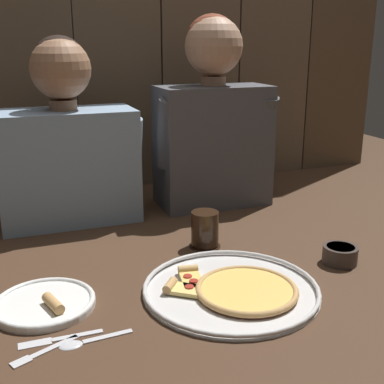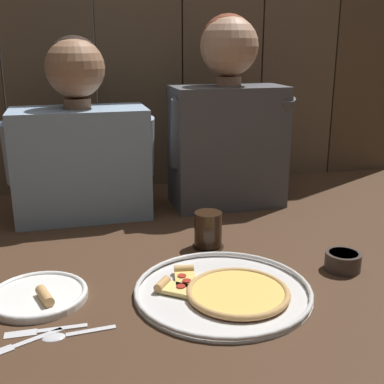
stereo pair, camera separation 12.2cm
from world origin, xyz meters
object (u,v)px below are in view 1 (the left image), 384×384
Objects in this scene: pizza_tray at (234,289)px; diner_left at (66,143)px; dinner_plate at (45,303)px; dipping_bowl at (340,254)px; diner_right at (213,119)px; drinking_glass at (205,230)px.

diner_left is at bearing 114.14° from pizza_tray.
dinner_plate is 0.59m from diner_left.
diner_left reaches higher than dipping_bowl.
diner_left is 0.89× the size of diner_right.
dipping_bowl is at bearing -43.82° from diner_left.
diner_left is 0.48m from diner_right.
diner_right is at bearing -0.00° from diner_left.
dipping_bowl reaches higher than pizza_tray.
diner_left is at bearing 180.00° from diner_right.
diner_right is (0.48, -0.00, 0.05)m from diner_left.
pizza_tray is at bearing -171.49° from dipping_bowl.
drinking_glass is (0.43, 0.18, 0.04)m from dinner_plate.
dipping_bowl is (0.31, 0.05, 0.02)m from pizza_tray.
diner_right is (0.20, 0.61, 0.28)m from pizza_tray.
diner_right is at bearing 71.61° from pizza_tray.
drinking_glass is 1.14× the size of dipping_bowl.
diner_right reaches higher than drinking_glass.
pizza_tray is 0.71m from diner_left.
diner_right is at bearing 41.28° from dinner_plate.
diner_right is (-0.11, 0.56, 0.26)m from dipping_bowl.
diner_right is (0.17, 0.35, 0.24)m from drinking_glass.
dinner_plate is at bearing 168.39° from pizza_tray.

